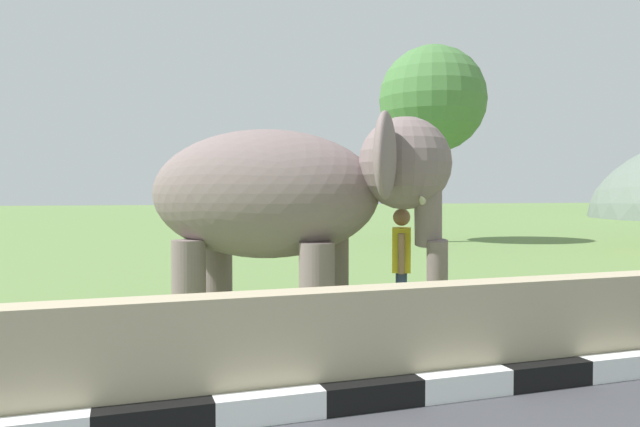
# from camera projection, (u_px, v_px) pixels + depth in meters

# --- Properties ---
(barrier_parapet) EXTENTS (28.00, 0.36, 1.00)m
(barrier_parapet) POSITION_uv_depth(u_px,v_px,m) (370.00, 342.00, 5.39)
(barrier_parapet) COLOR tan
(barrier_parapet) RESTS_ON ground_plane
(elephant) EXTENTS (3.95, 3.52, 2.81)m
(elephant) POSITION_uv_depth(u_px,v_px,m) (289.00, 197.00, 7.78)
(elephant) COLOR slate
(elephant) RESTS_ON ground_plane
(person_handler) EXTENTS (0.39, 0.61, 1.66)m
(person_handler) POSITION_uv_depth(u_px,v_px,m) (401.00, 263.00, 7.89)
(person_handler) COLOR navy
(person_handler) RESTS_ON ground_plane
(tree_distant) EXTENTS (4.12, 4.12, 7.58)m
(tree_distant) POSITION_uv_depth(u_px,v_px,m) (433.00, 100.00, 22.95)
(tree_distant) COLOR brown
(tree_distant) RESTS_ON ground_plane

